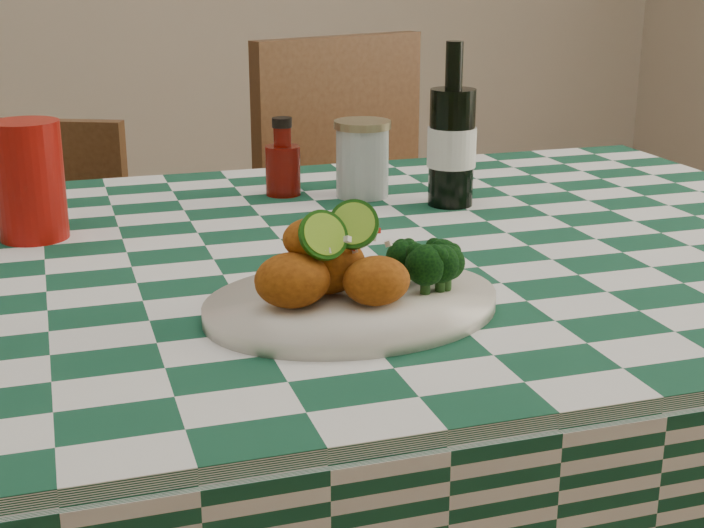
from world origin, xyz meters
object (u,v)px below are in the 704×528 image
object	(u,v)px
plate	(352,304)
mason_jar	(362,159)
red_tumbler	(30,181)
ketchup_bottle	(283,157)
dining_table	(297,516)
wooden_chair_right	(394,267)
fried_chicken_pile	(340,255)
beer_bottle	(452,125)
wooden_chair_left	(13,345)

from	to	relation	value
plate	mason_jar	size ratio (longest dim) A/B	2.71
red_tumbler	ketchup_bottle	bearing A→B (deg)	20.40
dining_table	ketchup_bottle	distance (m)	0.56
wooden_chair_right	dining_table	bearing A→B (deg)	-138.89
fried_chicken_pile	beer_bottle	bearing A→B (deg)	53.60
dining_table	plate	size ratio (longest dim) A/B	5.06
dining_table	beer_bottle	xyz separation A→B (m)	(0.29, 0.17, 0.52)
dining_table	wooden_chair_right	distance (m)	0.87
fried_chicken_pile	mason_jar	world-z (taller)	mason_jar
red_tumbler	mason_jar	distance (m)	0.51
dining_table	fried_chicken_pile	size ratio (longest dim) A/B	11.01
ketchup_bottle	beer_bottle	bearing A→B (deg)	-31.49
dining_table	mason_jar	xyz separation A→B (m)	(0.18, 0.27, 0.45)
mason_jar	beer_bottle	world-z (taller)	beer_bottle
red_tumbler	mason_jar	world-z (taller)	red_tumbler
dining_table	mason_jar	world-z (taller)	mason_jar
fried_chicken_pile	wooden_chair_right	distance (m)	1.14
plate	beer_bottle	bearing A→B (deg)	54.79
ketchup_bottle	mason_jar	size ratio (longest dim) A/B	1.02
fried_chicken_pile	ketchup_bottle	world-z (taller)	ketchup_bottle
mason_jar	wooden_chair_right	xyz separation A→B (m)	(0.24, 0.50, -0.36)
fried_chicken_pile	ketchup_bottle	bearing A→B (deg)	82.69
fried_chicken_pile	beer_bottle	size ratio (longest dim) A/B	0.61
dining_table	beer_bottle	distance (m)	0.62
ketchup_bottle	wooden_chair_right	world-z (taller)	wooden_chair_right
red_tumbler	wooden_chair_right	size ratio (longest dim) A/B	0.16
wooden_chair_left	wooden_chair_right	size ratio (longest dim) A/B	0.85
plate	beer_bottle	xyz separation A→B (m)	(0.29, 0.41, 0.11)
wooden_chair_left	ketchup_bottle	bearing A→B (deg)	-18.22
dining_table	red_tumbler	size ratio (longest dim) A/B	10.35
dining_table	red_tumbler	bearing A→B (deg)	151.80
fried_chicken_pile	wooden_chair_left	world-z (taller)	fried_chicken_pile
fried_chicken_pile	ketchup_bottle	xyz separation A→B (m)	(0.07, 0.55, -0.00)
beer_bottle	mason_jar	bearing A→B (deg)	140.20
fried_chicken_pile	red_tumbler	bearing A→B (deg)	127.59
ketchup_bottle	mason_jar	distance (m)	0.13
dining_table	wooden_chair_left	bearing A→B (deg)	118.31
ketchup_bottle	mason_jar	bearing A→B (deg)	-21.93
plate	ketchup_bottle	world-z (taller)	ketchup_bottle
plate	ketchup_bottle	size ratio (longest dim) A/B	2.64
ketchup_bottle	plate	bearing A→B (deg)	-95.98
mason_jar	wooden_chair_right	bearing A→B (deg)	64.33
plate	wooden_chair_left	world-z (taller)	wooden_chair_left
mason_jar	red_tumbler	bearing A→B (deg)	-169.27
plate	wooden_chair_right	size ratio (longest dim) A/B	0.33
ketchup_bottle	dining_table	bearing A→B (deg)	-101.73
fried_chicken_pile	plate	bearing A→B (deg)	0.00
dining_table	red_tumbler	world-z (taller)	red_tumbler
dining_table	beer_bottle	bearing A→B (deg)	30.22
red_tumbler	wooden_chair_left	world-z (taller)	red_tumbler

